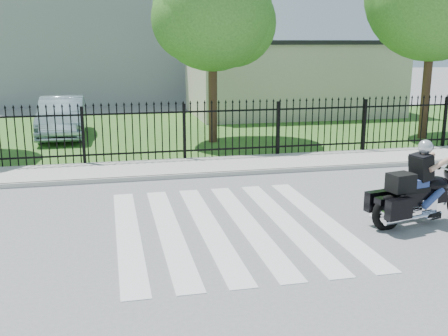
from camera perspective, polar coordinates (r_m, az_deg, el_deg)
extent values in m
plane|color=slate|center=(10.61, 0.52, -6.37)|extent=(120.00, 120.00, 0.00)
cube|color=#ADAAA3|center=(15.30, -3.74, 0.09)|extent=(40.00, 2.00, 0.12)
cube|color=#ADAAA3|center=(14.35, -3.11, -0.82)|extent=(40.00, 0.12, 0.12)
cube|color=#2E6121|center=(22.13, -6.57, 4.08)|extent=(40.00, 12.00, 0.02)
cube|color=black|center=(16.21, -4.30, 1.89)|extent=(26.00, 0.04, 0.05)
cube|color=black|center=(16.01, -4.38, 6.10)|extent=(26.00, 0.04, 0.05)
cylinder|color=#382316|center=(19.15, -1.23, 8.95)|extent=(0.32, 0.32, 4.16)
sphere|color=#2E611B|center=(19.12, -1.27, 16.74)|extent=(4.20, 4.20, 4.20)
cylinder|color=#382316|center=(21.30, 21.25, 9.37)|extent=(0.32, 0.32, 4.80)
cube|color=beige|center=(27.40, 7.30, 9.53)|extent=(10.00, 6.00, 3.50)
cube|color=black|center=(27.33, 7.41, 13.40)|extent=(10.20, 6.20, 0.20)
cube|color=gray|center=(35.80, -14.39, 16.96)|extent=(15.00, 10.00, 12.00)
torus|color=black|center=(10.85, 17.36, -4.69)|extent=(0.75, 0.30, 0.73)
cube|color=black|center=(11.33, 20.49, -3.01)|extent=(1.33, 0.51, 0.30)
ellipsoid|color=black|center=(11.55, 22.00, -1.64)|extent=(0.69, 0.52, 0.33)
cube|color=black|center=(11.14, 19.83, -2.20)|extent=(0.71, 0.45, 0.10)
cube|color=silver|center=(11.48, 20.96, -3.73)|extent=(0.46, 0.38, 0.30)
cube|color=black|center=(10.87, 18.69, -1.49)|extent=(0.55, 0.47, 0.36)
cube|color=navy|center=(11.19, 20.33, -1.53)|extent=(0.40, 0.37, 0.18)
sphere|color=#B8BBC0|center=(11.12, 21.08, 2.15)|extent=(0.29, 0.29, 0.29)
imported|color=#8EA6B3|center=(21.29, -17.19, 5.32)|extent=(1.66, 4.69, 1.54)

